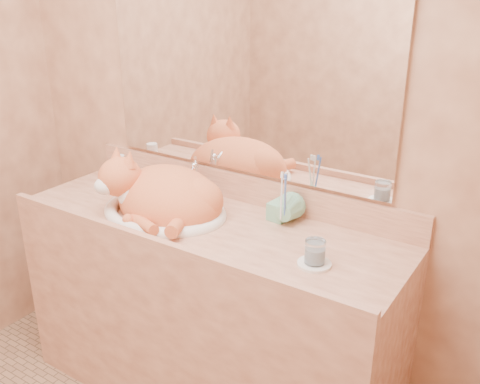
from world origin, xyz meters
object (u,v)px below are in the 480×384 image
Objects in this scene: vanity_counter at (207,313)px; water_glass at (315,252)px; toothbrush_cup at (283,215)px; cat at (161,192)px; sink_basin at (164,194)px; soap_dispenser at (274,204)px.

water_glass is at bearing -8.14° from vanity_counter.
cat is at bearing -163.29° from toothbrush_cup.
cat is 0.71m from water_glass.
sink_basin is 1.08× the size of cat.
soap_dispenser reaches higher than vanity_counter.
vanity_counter is 0.54m from sink_basin.
toothbrush_cup is at bearing 139.69° from water_glass.
sink_basin is 0.01m from cat.
water_glass is at bearing 4.73° from cat.
cat is at bearing 175.91° from water_glass.
soap_dispenser reaches higher than toothbrush_cup.
sink_basin is 3.23× the size of soap_dispenser.
soap_dispenser is at bearing 159.53° from toothbrush_cup.
water_glass is (0.28, -0.21, -0.03)m from soap_dispenser.
soap_dispenser is at bearing 29.79° from cat.
toothbrush_cup is (0.47, 0.14, -0.03)m from sink_basin.
vanity_counter is at bearing 3.95° from sink_basin.
vanity_counter is 0.70m from water_glass.
soap_dispenser is (0.43, 0.16, -0.01)m from cat.
sink_basin is (-0.19, -0.02, 0.51)m from vanity_counter.
sink_basin is 0.70m from water_glass.
vanity_counter is 9.87× the size of soap_dispenser.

